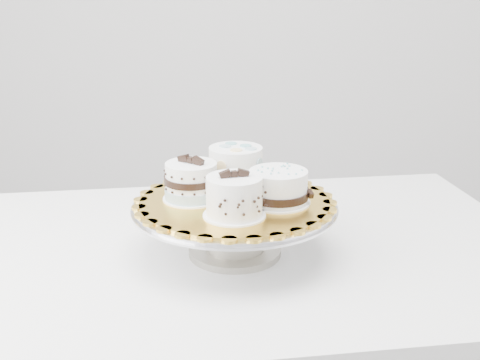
{
  "coord_description": "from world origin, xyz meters",
  "views": [
    {
      "loc": [
        0.13,
        -0.97,
        1.23
      ],
      "look_at": [
        0.09,
        0.03,
        0.9
      ],
      "focal_mm": 45.0,
      "sensor_mm": 36.0,
      "label": 1
    }
  ],
  "objects_px": {
    "cake_dots": "(236,166)",
    "cake_board": "(235,201)",
    "table": "(249,286)",
    "cake_swirl": "(234,198)",
    "cake_banded": "(191,183)",
    "cake_stand": "(235,219)",
    "cake_ribbon": "(279,188)"
  },
  "relations": [
    {
      "from": "cake_board",
      "to": "cake_ribbon",
      "type": "height_order",
      "value": "cake_ribbon"
    },
    {
      "from": "cake_board",
      "to": "cake_banded",
      "type": "xyz_separation_m",
      "value": [
        -0.08,
        0.0,
        0.03
      ]
    },
    {
      "from": "cake_stand",
      "to": "cake_board",
      "type": "bearing_deg",
      "value": 56.31
    },
    {
      "from": "cake_ribbon",
      "to": "cake_stand",
      "type": "bearing_deg",
      "value": 154.62
    },
    {
      "from": "cake_stand",
      "to": "cake_ribbon",
      "type": "xyz_separation_m",
      "value": [
        0.08,
        -0.01,
        0.06
      ]
    },
    {
      "from": "cake_dots",
      "to": "cake_ribbon",
      "type": "xyz_separation_m",
      "value": [
        0.08,
        -0.1,
        -0.01
      ]
    },
    {
      "from": "cake_ribbon",
      "to": "cake_swirl",
      "type": "bearing_deg",
      "value": -156.43
    },
    {
      "from": "cake_board",
      "to": "cake_swirl",
      "type": "xyz_separation_m",
      "value": [
        0.0,
        -0.08,
        0.04
      ]
    },
    {
      "from": "cake_stand",
      "to": "cake_dots",
      "type": "height_order",
      "value": "cake_dots"
    },
    {
      "from": "cake_board",
      "to": "cake_ribbon",
      "type": "distance_m",
      "value": 0.08
    },
    {
      "from": "cake_dots",
      "to": "cake_board",
      "type": "bearing_deg",
      "value": -100.76
    },
    {
      "from": "table",
      "to": "cake_stand",
      "type": "distance_m",
      "value": 0.17
    },
    {
      "from": "cake_stand",
      "to": "cake_ribbon",
      "type": "distance_m",
      "value": 0.1
    },
    {
      "from": "table",
      "to": "cake_board",
      "type": "relative_size",
      "value": 3.61
    },
    {
      "from": "cake_board",
      "to": "cake_ribbon",
      "type": "relative_size",
      "value": 2.61
    },
    {
      "from": "cake_stand",
      "to": "cake_dots",
      "type": "relative_size",
      "value": 2.98
    },
    {
      "from": "cake_dots",
      "to": "cake_swirl",
      "type": "bearing_deg",
      "value": -100.31
    },
    {
      "from": "cake_board",
      "to": "cake_ribbon",
      "type": "xyz_separation_m",
      "value": [
        0.08,
        -0.01,
        0.03
      ]
    },
    {
      "from": "cake_dots",
      "to": "table",
      "type": "bearing_deg",
      "value": -69.86
    },
    {
      "from": "cake_stand",
      "to": "cake_board",
      "type": "xyz_separation_m",
      "value": [
        0.0,
        0.0,
        0.03
      ]
    },
    {
      "from": "cake_banded",
      "to": "cake_ribbon",
      "type": "distance_m",
      "value": 0.16
    },
    {
      "from": "cake_banded",
      "to": "cake_ribbon",
      "type": "height_order",
      "value": "cake_banded"
    },
    {
      "from": "cake_board",
      "to": "cake_dots",
      "type": "height_order",
      "value": "cake_dots"
    },
    {
      "from": "table",
      "to": "cake_banded",
      "type": "xyz_separation_m",
      "value": [
        -0.1,
        -0.04,
        0.23
      ]
    },
    {
      "from": "cake_board",
      "to": "cake_dots",
      "type": "distance_m",
      "value": 0.09
    },
    {
      "from": "table",
      "to": "cake_stand",
      "type": "relative_size",
      "value": 3.32
    },
    {
      "from": "cake_dots",
      "to": "cake_banded",
      "type": "bearing_deg",
      "value": -144.21
    },
    {
      "from": "cake_swirl",
      "to": "cake_dots",
      "type": "distance_m",
      "value": 0.16
    },
    {
      "from": "table",
      "to": "cake_banded",
      "type": "relative_size",
      "value": 9.69
    },
    {
      "from": "table",
      "to": "cake_swirl",
      "type": "height_order",
      "value": "cake_swirl"
    },
    {
      "from": "cake_dots",
      "to": "cake_ribbon",
      "type": "distance_m",
      "value": 0.13
    },
    {
      "from": "cake_dots",
      "to": "cake_ribbon",
      "type": "relative_size",
      "value": 0.95
    }
  ]
}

